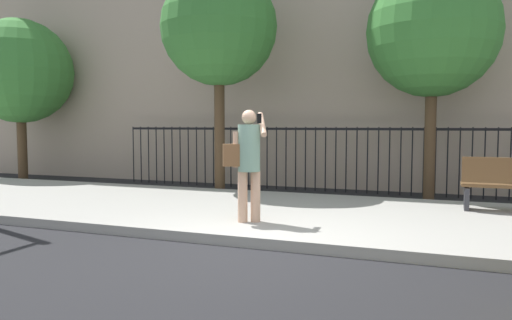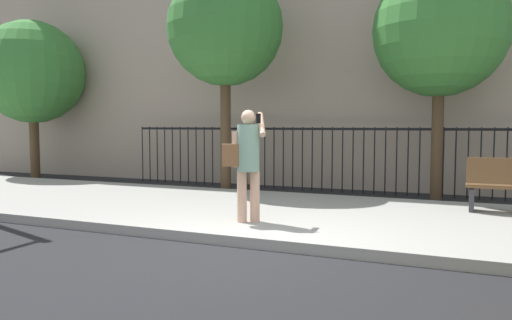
% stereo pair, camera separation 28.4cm
% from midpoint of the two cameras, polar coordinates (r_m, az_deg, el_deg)
% --- Properties ---
extents(ground_plane, '(60.00, 60.00, 0.00)m').
position_cam_midpoint_polar(ground_plane, '(6.62, 0.60, -10.32)').
color(ground_plane, black).
extents(sidewalk, '(28.00, 4.40, 0.15)m').
position_cam_midpoint_polar(sidewalk, '(8.63, 6.20, -6.42)').
color(sidewalk, '#9E9B93').
rests_on(sidewalk, ground).
extents(iron_fence, '(12.03, 0.04, 1.60)m').
position_cam_midpoint_polar(iron_fence, '(12.09, 11.30, 1.05)').
color(iron_fence, black).
rests_on(iron_fence, ground).
extents(pedestrian_on_phone, '(0.72, 0.59, 1.73)m').
position_cam_midpoint_polar(pedestrian_on_phone, '(7.50, -0.00, 0.34)').
color(pedestrian_on_phone, tan).
rests_on(pedestrian_on_phone, sidewalk).
extents(street_tree_near, '(2.81, 2.81, 5.06)m').
position_cam_midpoint_polar(street_tree_near, '(11.43, 21.32, 13.82)').
color(street_tree_near, '#4C3823').
rests_on(street_tree_near, ground).
extents(street_tree_mid, '(2.74, 2.74, 5.31)m').
position_cam_midpoint_polar(street_tree_mid, '(11.93, -2.91, 15.05)').
color(street_tree_mid, '#4C3823').
rests_on(street_tree_mid, ground).
extents(street_tree_far, '(3.10, 3.10, 4.80)m').
position_cam_midpoint_polar(street_tree_far, '(16.51, -24.15, 9.28)').
color(street_tree_far, '#4C3823').
rests_on(street_tree_far, ground).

